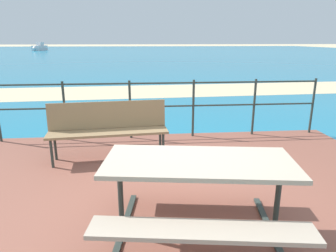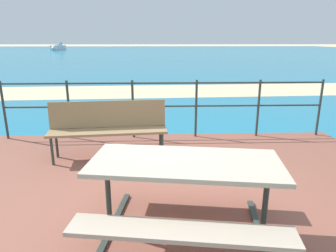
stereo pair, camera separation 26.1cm
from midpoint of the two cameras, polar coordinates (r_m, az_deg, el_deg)
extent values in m
plane|color=beige|center=(3.59, 2.58, -15.07)|extent=(240.00, 240.00, 0.00)
cube|color=brown|center=(3.57, 2.59, -14.66)|extent=(6.40, 5.20, 0.06)
cube|color=teal|center=(43.10, -1.77, 13.55)|extent=(90.00, 90.00, 0.01)
cube|color=beige|center=(11.32, -0.70, 6.62)|extent=(54.08, 5.43, 0.01)
cube|color=tan|center=(2.67, 6.09, -6.94)|extent=(1.75, 0.96, 0.04)
cube|color=tan|center=(2.33, 5.79, -19.24)|extent=(1.69, 0.50, 0.04)
cube|color=tan|center=(3.31, 5.99, -7.96)|extent=(1.69, 0.50, 0.04)
cylinder|color=#2D3833|center=(2.93, -8.62, -13.13)|extent=(0.06, 0.06, 0.75)
cube|color=#2D3833|center=(3.12, -8.32, -18.95)|extent=(0.26, 1.38, 0.03)
cylinder|color=#2D3833|center=(2.93, 20.35, -13.93)|extent=(0.06, 0.06, 0.75)
cube|color=#2D3833|center=(3.13, 19.67, -19.72)|extent=(0.26, 1.38, 0.03)
cube|color=#8C704C|center=(4.68, -9.66, -1.00)|extent=(1.82, 0.56, 0.04)
cube|color=#8C704C|center=(4.79, -9.71, 2.23)|extent=(1.79, 0.23, 0.42)
cylinder|color=#2D3833|center=(4.71, -19.56, -4.43)|extent=(0.04, 0.04, 0.44)
cylinder|color=#2D3833|center=(4.99, -18.87, -3.24)|extent=(0.04, 0.04, 0.44)
cylinder|color=#2D3833|center=(4.64, 0.52, -3.79)|extent=(0.04, 0.04, 0.44)
cylinder|color=#2D3833|center=(4.92, 0.04, -2.62)|extent=(0.04, 0.04, 0.44)
cylinder|color=#2D3833|center=(6.25, -27.49, 2.63)|extent=(0.04, 0.04, 1.08)
cylinder|color=#2D3833|center=(5.84, -16.96, 2.93)|extent=(0.04, 0.04, 1.08)
cylinder|color=#2D3833|center=(5.65, -5.31, 3.15)|extent=(0.04, 0.04, 1.08)
cylinder|color=#2D3833|center=(5.71, 6.63, 3.23)|extent=(0.04, 0.04, 1.08)
cylinder|color=#2D3833|center=(6.00, 17.86, 3.19)|extent=(0.04, 0.04, 1.08)
cylinder|color=#2D3833|center=(6.49, 27.71, 3.05)|extent=(0.04, 0.04, 1.08)
cylinder|color=#2D3833|center=(5.56, 0.71, 8.10)|extent=(5.90, 0.03, 0.03)
cylinder|color=#2D3833|center=(5.64, 0.69, 3.74)|extent=(5.90, 0.03, 0.03)
cube|color=silver|center=(58.63, -19.87, 13.70)|extent=(1.86, 3.53, 0.83)
cube|color=silver|center=(58.84, -19.81, 14.39)|extent=(1.06, 1.30, 0.57)
cone|color=silver|center=(56.94, -20.80, 13.57)|extent=(0.83, 0.63, 0.74)
camera|label=1|loc=(0.13, -88.45, 0.45)|focal=32.31mm
camera|label=2|loc=(0.13, 91.55, -0.45)|focal=32.31mm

